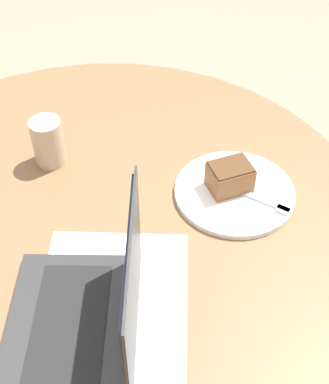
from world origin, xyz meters
The scene contains 7 objects.
dining_table centered at (0.00, 0.00, 0.64)m, with size 1.15×1.15×0.77m.
paper_document centered at (0.16, 0.15, 0.78)m, with size 0.42×0.38×0.00m.
plate centered at (-0.20, 0.22, 0.78)m, with size 0.25×0.25×0.01m.
cake_slice centered at (-0.20, 0.21, 0.82)m, with size 0.11×0.10×0.06m.
fork centered at (-0.19, 0.28, 0.79)m, with size 0.03×0.17×0.00m.
coffee_glass centered at (-0.10, -0.17, 0.83)m, with size 0.07×0.07×0.11m.
laptop centered at (0.21, 0.14, 0.82)m, with size 0.36×0.32×0.24m.
Camera 1 is at (0.56, 0.47, 1.56)m, focal length 50.00 mm.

